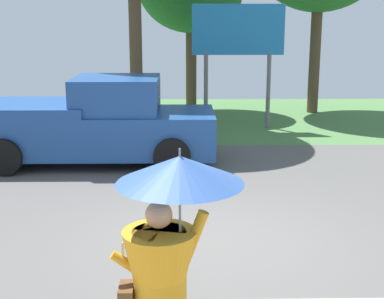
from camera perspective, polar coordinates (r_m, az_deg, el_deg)
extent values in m
cube|color=#565451|center=(9.81, 1.86, -5.15)|extent=(40.00, 8.00, 0.10)
cube|color=#4A7540|center=(17.57, 0.60, 3.26)|extent=(40.00, 8.00, 0.10)
cylinder|color=orange|center=(4.52, -3.42, -12.39)|extent=(0.44, 0.44, 0.65)
sphere|color=tan|center=(4.33, -3.50, -6.85)|extent=(0.22, 0.22, 0.22)
cylinder|color=orange|center=(4.40, 0.22, -9.16)|extent=(0.24, 0.09, 0.45)
cylinder|color=orange|center=(4.54, -6.76, -11.87)|extent=(0.29, 0.08, 0.24)
cylinder|color=gray|center=(4.32, -1.27, -6.42)|extent=(0.02, 0.02, 0.75)
cone|color=#33569E|center=(4.22, -1.29, -2.13)|extent=(1.01, 1.01, 0.22)
cylinder|color=gray|center=(4.18, -1.30, -0.55)|extent=(0.02, 0.02, 0.10)
cube|color=beige|center=(4.53, -7.27, -10.58)|extent=(0.02, 0.11, 0.16)
cube|color=#1E478C|center=(12.08, -10.12, 1.82)|extent=(5.20, 2.00, 0.90)
cube|color=#1E478C|center=(11.89, -7.88, 5.38)|extent=(1.80, 1.84, 0.90)
cube|color=#2D3842|center=(11.81, -3.76, 5.43)|extent=(0.10, 1.70, 0.77)
cube|color=#1E478C|center=(12.26, -16.25, 4.27)|extent=(2.40, 2.00, 0.20)
cylinder|color=black|center=(12.97, -1.94, 1.47)|extent=(0.76, 0.28, 0.76)
cylinder|color=black|center=(11.03, -2.11, -0.71)|extent=(0.76, 0.28, 0.76)
cylinder|color=black|center=(13.47, -16.56, 1.36)|extent=(0.76, 0.28, 0.76)
cylinder|color=black|center=(11.60, -19.14, -0.74)|extent=(0.76, 0.28, 0.76)
cylinder|color=slate|center=(15.68, 1.46, 6.25)|extent=(0.12, 0.12, 2.20)
cylinder|color=slate|center=(15.86, 8.01, 6.21)|extent=(0.12, 0.12, 2.20)
cube|color=#1E72B2|center=(15.62, 4.88, 12.44)|extent=(2.60, 0.10, 1.40)
cylinder|color=brown|center=(18.74, 12.78, 9.75)|extent=(0.36, 0.36, 3.91)
cylinder|color=brown|center=(15.73, -5.92, 10.38)|extent=(0.36, 0.36, 4.48)
cylinder|color=brown|center=(18.59, -0.09, 8.82)|extent=(0.36, 0.36, 3.11)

